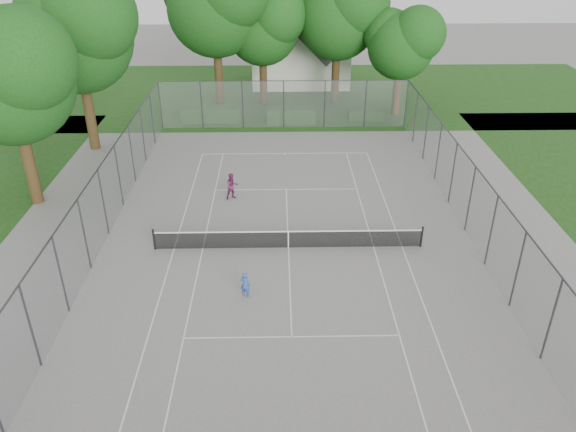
{
  "coord_description": "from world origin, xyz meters",
  "views": [
    {
      "loc": [
        -0.47,
        -22.91,
        14.3
      ],
      "look_at": [
        0.0,
        1.0,
        1.2
      ],
      "focal_mm": 35.0,
      "sensor_mm": 36.0,
      "label": 1
    }
  ],
  "objects_px": {
    "tennis_net": "(288,239)",
    "girl_player": "(245,284)",
    "woman_player": "(232,186)",
    "house": "(300,34)"
  },
  "relations": [
    {
      "from": "tennis_net",
      "to": "girl_player",
      "type": "xyz_separation_m",
      "value": [
        -1.87,
        -3.79,
        0.08
      ]
    },
    {
      "from": "tennis_net",
      "to": "woman_player",
      "type": "bearing_deg",
      "value": 119.71
    },
    {
      "from": "tennis_net",
      "to": "woman_player",
      "type": "height_order",
      "value": "woman_player"
    },
    {
      "from": "girl_player",
      "to": "woman_player",
      "type": "xyz_separation_m",
      "value": [
        -1.16,
        9.1,
        0.16
      ]
    },
    {
      "from": "house",
      "to": "woman_player",
      "type": "height_order",
      "value": "house"
    },
    {
      "from": "tennis_net",
      "to": "house",
      "type": "xyz_separation_m",
      "value": [
        1.68,
        29.56,
        3.85
      ]
    },
    {
      "from": "house",
      "to": "girl_player",
      "type": "height_order",
      "value": "house"
    },
    {
      "from": "tennis_net",
      "to": "girl_player",
      "type": "relative_size",
      "value": 10.85
    },
    {
      "from": "tennis_net",
      "to": "woman_player",
      "type": "relative_size",
      "value": 8.51
    },
    {
      "from": "girl_player",
      "to": "tennis_net",
      "type": "bearing_deg",
      "value": -97.35
    }
  ]
}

